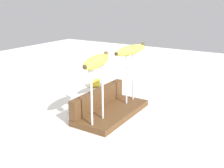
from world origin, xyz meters
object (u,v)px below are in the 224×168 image
at_px(fork_fallen_far, 82,109).
at_px(banana_chunk_near, 94,83).
at_px(banana_raised_left, 97,62).
at_px(banana_raised_right, 131,50).
at_px(fork_stand_left, 97,90).
at_px(fork_stand_right, 130,74).

xyz_separation_m(fork_fallen_far, banana_chunk_near, (0.26, 0.13, 0.02)).
bearing_deg(banana_chunk_near, banana_raised_left, -142.90).
relative_size(banana_raised_left, fork_fallen_far, 0.94).
bearing_deg(fork_fallen_far, banana_raised_right, -46.94).
relative_size(fork_stand_left, banana_chunk_near, 2.91).
relative_size(fork_stand_right, banana_raised_left, 1.11).
height_order(banana_raised_left, banana_raised_right, same).
bearing_deg(banana_chunk_near, fork_stand_left, -142.90).
bearing_deg(fork_stand_left, banana_raised_right, 0.00).
bearing_deg(fork_stand_right, banana_chunk_near, 64.68).
height_order(banana_raised_left, fork_fallen_far, banana_raised_left).
distance_m(fork_fallen_far, banana_chunk_near, 0.29).
distance_m(fork_stand_right, banana_chunk_near, 0.32).
height_order(fork_stand_right, banana_chunk_near, fork_stand_right).
height_order(fork_stand_left, banana_raised_right, banana_raised_right).
height_order(banana_raised_right, banana_chunk_near, banana_raised_right).
bearing_deg(fork_fallen_far, fork_stand_left, -124.04).
bearing_deg(banana_raised_right, fork_fallen_far, 133.06).
height_order(fork_stand_left, banana_raised_left, banana_raised_left).
distance_m(banana_raised_left, banana_chunk_near, 0.49).
xyz_separation_m(fork_stand_right, banana_raised_right, (-0.00, 0.00, 0.10)).
xyz_separation_m(banana_raised_right, fork_fallen_far, (-0.13, 0.14, -0.23)).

